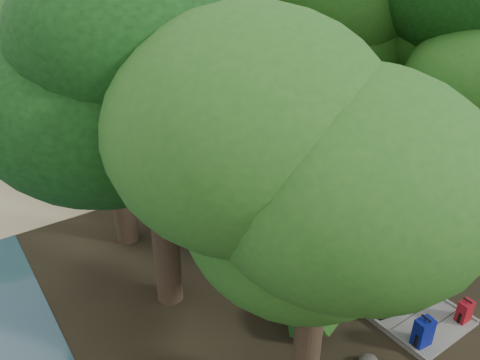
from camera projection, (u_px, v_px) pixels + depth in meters
ground at (302, 237)px, 13.94m from camera, size 120.00×120.00×0.00m
sand_beach at (106, 99)px, 25.53m from camera, size 40.00×22.00×0.02m
boardwalk at (281, 220)px, 14.63m from camera, size 2.00×12.00×0.12m
backpack_left_a at (423, 331)px, 10.00m from camera, size 0.42×0.32×0.74m
backpack_left_b at (384, 306)px, 10.77m from camera, size 0.38×0.31×0.62m
backpack_left_c at (363, 290)px, 11.11m from camera, size 0.47×0.36×0.80m
backpack_left_d at (339, 276)px, 11.74m from camera, size 0.46×0.40×0.58m
backpack_right_a at (465, 310)px, 10.66m from camera, size 0.34×0.24×0.59m
backpack_right_b at (428, 282)px, 11.42m from camera, size 0.45×0.35×0.73m
backpack_right_c at (408, 269)px, 11.89m from camera, size 0.47×0.40×0.68m
backpack_right_d at (392, 264)px, 12.12m from camera, size 0.44×0.34×0.62m
duffel_right_khaki at (376, 256)px, 12.58m from camera, size 0.60×0.72×0.41m
duffel_right_black at (352, 241)px, 13.19m from camera, size 0.58×0.75×0.41m
suitcase_on_boardwalk at (356, 289)px, 11.30m from camera, size 0.42×0.30×0.58m
lone_suitcase_on_sand at (185, 140)px, 19.58m from camera, size 0.46×0.29×0.68m
hat_brown at (386, 292)px, 10.63m from camera, size 0.45×0.45×0.13m
hat_white at (364, 274)px, 10.92m from camera, size 0.34×0.34×0.11m
kayak at (79, 137)px, 20.25m from camera, size 2.02×3.58×0.35m
sun_lounger at (209, 114)px, 22.56m from camera, size 0.84×1.71×0.53m
tree_right_c at (348, 42)px, 14.70m from camera, size 5.78×5.78×10.00m
tree_right_d at (365, 17)px, 16.76m from camera, size 5.84×5.84×10.71m
tree_right_e at (269, 27)px, 18.71m from camera, size 5.22×5.22×9.39m
tree_left_a at (317, 242)px, 7.49m from camera, size 4.36×4.36×7.27m
tree_left_b at (155, 128)px, 9.53m from camera, size 5.01×5.01×9.02m
tree_left_c at (109, 91)px, 11.76m from camera, size 5.19×5.19×9.02m
tree_back_a at (85, 16)px, 21.66m from camera, size 5.34×5.34×9.23m
tree_back_c at (188, 17)px, 25.32m from camera, size 4.45×4.45×8.01m
palm_right_a at (273, 48)px, 17.83m from camera, size 4.86×4.86×8.28m
palm_right_b at (224, 14)px, 22.68m from camera, size 4.70×4.70×9.08m
palm_right_c at (166, 43)px, 23.06m from camera, size 4.07×4.07×6.48m
palm_left_a at (54, 87)px, 14.38m from camera, size 4.84×4.84×7.69m
rock_left_b at (268, 304)px, 11.26m from camera, size 0.41×0.37×0.23m
rock_left_c at (246, 236)px, 13.75m from camera, size 0.51×0.46×0.28m
rock_left_d at (188, 204)px, 15.46m from camera, size 0.31×0.28×0.17m
rock_right_a at (441, 275)px, 12.20m from camera, size 0.45×0.41×0.25m
rock_right_b at (384, 215)px, 14.74m from camera, size 0.54×0.49×0.30m
rock_right_c at (298, 196)px, 15.96m from camera, size 0.30×0.27×0.16m
rock_right_d at (288, 165)px, 17.92m from camera, size 0.56×0.51×0.31m
shrub_left_a at (310, 318)px, 10.39m from camera, size 1.00×1.00×0.90m
shrub_left_b at (209, 229)px, 13.50m from camera, size 1.03×1.03×0.93m
shrub_left_c at (139, 189)px, 15.52m from camera, size 1.13×1.13×1.02m
shrub_right_a at (425, 236)px, 13.22m from camera, size 1.00×1.00×0.90m
shrub_right_b at (309, 171)px, 16.67m from camera, size 1.14×1.14×1.02m
shrub_right_c at (242, 145)px, 18.90m from camera, size 0.96×0.96×0.86m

